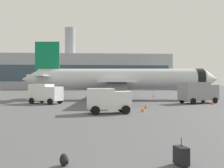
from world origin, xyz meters
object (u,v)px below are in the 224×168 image
airplane_at_gate (120,79)px  fuel_truck (198,92)px  safety_cone_mid (146,106)px  safety_cone_far (143,109)px  service_truck (45,93)px  cargo_van (108,99)px  safety_cone_outer (212,102)px  rolling_suitcase (181,156)px  traveller_backpack (64,160)px  airplane_taxiing (172,84)px  safety_cone_near (154,95)px

airplane_at_gate → fuel_truck: (10.95, -8.83, -1.88)m
safety_cone_mid → safety_cone_far: safety_cone_far is taller
safety_cone_mid → service_truck: bearing=150.9°
safety_cone_mid → cargo_van: bearing=-134.5°
safety_cone_outer → rolling_suitcase: bearing=-116.6°
fuel_truck → safety_cone_mid: (-9.35, -6.98, -1.45)m
safety_cone_mid → traveller_backpack: size_ratio=1.36×
fuel_truck → safety_cone_outer: size_ratio=10.58×
airplane_taxiing → fuel_truck: (-15.01, -63.66, -0.43)m
cargo_van → rolling_suitcase: size_ratio=4.18×
airplane_at_gate → airplane_taxiing: bearing=64.7°
airplane_taxiing → safety_cone_outer: bearing=-101.9°
airplane_taxiing → safety_cone_near: (-18.05, -47.17, -1.90)m
airplane_taxiing → safety_cone_far: airplane_taxiing is taller
airplane_at_gate → fuel_truck: bearing=-38.9°
safety_cone_mid → safety_cone_outer: 11.52m
airplane_taxiing → cargo_van: airplane_taxiing is taller
airplane_at_gate → safety_cone_far: bearing=-88.6°
safety_cone_mid → safety_cone_far: 4.07m
service_truck → rolling_suitcase: service_truck is taller
service_truck → airplane_taxiing: bearing=59.0°
airplane_at_gate → safety_cone_far: airplane_at_gate is taller
safety_cone_mid → safety_cone_outer: safety_cone_mid is taller
safety_cone_mid → traveller_backpack: safety_cone_mid is taller
fuel_truck → rolling_suitcase: fuel_truck is taller
service_truck → traveller_backpack: bearing=-78.5°
airplane_taxiing → safety_cone_mid: airplane_taxiing is taller
safety_cone_far → airplane_taxiing: bearing=71.1°
safety_cone_far → rolling_suitcase: size_ratio=0.69×
fuel_truck → safety_cone_outer: fuel_truck is taller
safety_cone_far → traveller_backpack: size_ratio=1.57×
cargo_van → rolling_suitcase: (1.96, -17.17, -1.06)m
safety_cone_near → rolling_suitcase: (-9.24, -45.60, 0.08)m
airplane_taxiing → traveller_backpack: size_ratio=42.04×
airplane_at_gate → fuel_truck: 14.19m
safety_cone_far → safety_cone_outer: bearing=36.5°
airplane_taxiing → fuel_truck: airplane_taxiing is taller
rolling_suitcase → safety_cone_outer: bearing=63.4°
safety_cone_mid → rolling_suitcase: bearing=-97.5°
safety_cone_outer → fuel_truck: bearing=116.9°
cargo_van → traveller_backpack: bearing=-98.9°
safety_cone_mid → traveller_backpack: bearing=-109.0°
safety_cone_far → traveller_backpack: bearing=-109.7°
airplane_at_gate → cargo_van: bearing=-99.0°
safety_cone_near → safety_cone_mid: size_ratio=0.96×
safety_cone_far → service_truck: bearing=137.3°
fuel_truck → safety_cone_mid: 11.76m
safety_cone_far → cargo_van: bearing=-164.5°
airplane_taxiing → cargo_van: (-29.25, -75.60, -0.76)m
airplane_taxiing → safety_cone_outer: size_ratio=33.05×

